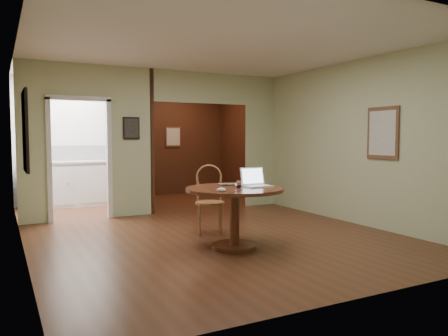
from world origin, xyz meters
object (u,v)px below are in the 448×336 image
open_laptop (255,181)px  chair (209,195)px  closed_laptop (230,184)px  dining_table (235,203)px

open_laptop → chair: bearing=102.7°
open_laptop → closed_laptop: open_laptop is taller
chair → closed_laptop: bearing=-69.8°
dining_table → chair: (0.10, 0.96, -0.01)m
chair → dining_table: bearing=-74.1°
chair → closed_laptop: chair is taller
open_laptop → dining_table: bearing=-179.5°
chair → open_laptop: size_ratio=2.93×
closed_laptop → chair: bearing=91.2°
dining_table → closed_laptop: (0.08, 0.26, 0.22)m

